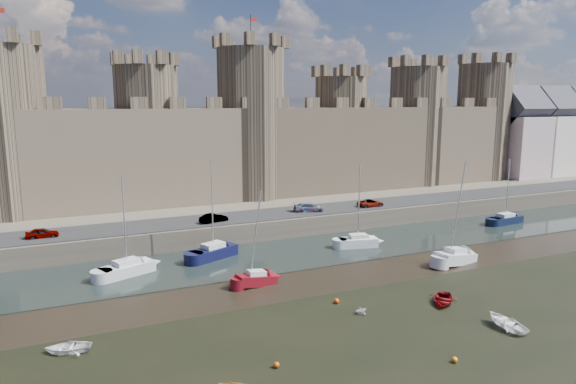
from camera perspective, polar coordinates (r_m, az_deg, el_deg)
name	(u,v)px	position (r m, az deg, el deg)	size (l,w,h in m)	color
ground	(448,334)	(42.49, 17.38, -14.83)	(160.00, 160.00, 0.00)	black
seaweed_patch	(511,371)	(38.73, 23.55, -17.78)	(70.00, 34.00, 0.01)	black
water_channel	(308,251)	(61.17, 2.25, -6.57)	(160.00, 12.00, 0.08)	black
quay	(219,192)	(93.64, -7.64, -0.03)	(160.00, 60.00, 2.50)	#4C443A
road	(275,214)	(69.34, -1.43, -2.42)	(160.00, 7.00, 0.10)	black
castle	(236,139)	(80.78, -5.77, 5.86)	(108.50, 11.00, 29.00)	#42382B
townhouses	(566,135)	(123.05, 28.52, 5.63)	(35.50, 9.05, 18.13)	beige
car_0	(42,233)	(63.37, -25.65, -4.14)	(1.38, 3.43, 1.17)	gray
car_1	(214,218)	(64.98, -8.26, -2.89)	(1.25, 3.57, 1.18)	gray
car_2	(309,207)	(70.58, 2.38, -1.72)	(1.76, 4.34, 1.26)	gray
car_3	(371,203)	(74.82, 9.17, -1.23)	(1.81, 3.93, 1.09)	gray
sailboat_0	(127,268)	(55.26, -17.46, -8.06)	(5.87, 4.03, 10.24)	silver
sailboat_1	(213,251)	(58.77, -8.29, -6.54)	(5.97, 4.24, 11.16)	black
sailboat_2	(358,241)	(63.07, 7.79, -5.42)	(4.94, 2.79, 10.04)	white
sailboat_3	(505,219)	(80.72, 23.01, -2.76)	(5.54, 2.57, 9.41)	black
sailboat_4	(256,278)	(50.29, -3.55, -9.53)	(4.13, 2.00, 9.30)	maroon
sailboat_5	(455,257)	(59.39, 18.09, -6.83)	(5.48, 2.95, 11.21)	silver
dinghy_2	(507,324)	(44.84, 23.12, -13.33)	(2.51, 0.73, 3.51)	white
dinghy_3	(361,310)	(44.43, 8.09, -12.89)	(1.00, 0.61, 1.16)	silver
dinghy_4	(443,300)	(47.96, 16.84, -11.40)	(2.46, 0.71, 3.44)	maroon
dinghy_6	(68,348)	(41.06, -23.28, -15.61)	(2.28, 0.66, 3.20)	white
buoy_1	(337,301)	(46.27, 5.42, -11.97)	(0.46, 0.46, 0.46)	#E2470A
buoy_2	(455,360)	(38.42, 18.03, -17.31)	(0.42, 0.42, 0.42)	orange
buoy_4	(276,365)	(36.12, -1.30, -18.65)	(0.42, 0.42, 0.42)	#DC4C09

